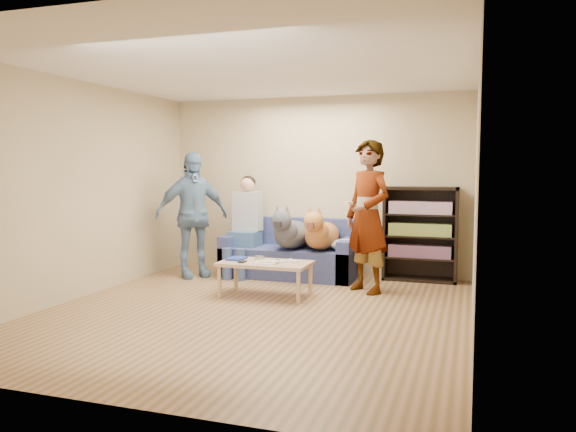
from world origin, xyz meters
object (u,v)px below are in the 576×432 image
(person_standing_right, at_px, (368,217))
(person_standing_left, at_px, (192,215))
(person_seated, at_px, (245,222))
(dog_gray, at_px, (291,232))
(camera_silver, at_px, (260,258))
(dog_tan, at_px, (321,234))
(notebook_blue, at_px, (237,259))
(sofa, at_px, (291,256))
(bookshelf, at_px, (420,232))
(coffee_table, at_px, (265,266))

(person_standing_right, relative_size, person_standing_left, 1.07)
(person_seated, xyz_separation_m, dog_gray, (0.73, -0.09, -0.12))
(camera_silver, bearing_deg, dog_tan, 63.64)
(notebook_blue, relative_size, dog_tan, 0.22)
(person_seated, distance_m, dog_gray, 0.74)
(camera_silver, relative_size, dog_gray, 0.09)
(person_standing_right, relative_size, sofa, 1.00)
(notebook_blue, distance_m, bookshelf, 2.59)
(person_seated, height_order, bookshelf, person_seated)
(person_seated, relative_size, coffee_table, 1.34)
(person_standing_right, height_order, person_standing_left, person_standing_right)
(dog_tan, bearing_deg, person_standing_left, -169.36)
(sofa, relative_size, person_seated, 1.29)
(person_standing_left, distance_m, coffee_table, 1.71)
(coffee_table, bearing_deg, sofa, 94.20)
(person_standing_left, height_order, bookshelf, person_standing_left)
(person_standing_right, distance_m, dog_gray, 1.31)
(dog_gray, relative_size, dog_tan, 1.08)
(person_standing_left, relative_size, coffee_table, 1.62)
(dog_gray, bearing_deg, person_standing_right, -22.65)
(person_standing_left, bearing_deg, notebook_blue, -81.70)
(coffee_table, relative_size, bookshelf, 0.85)
(person_standing_left, xyz_separation_m, notebook_blue, (1.02, -0.76, -0.46))
(sofa, bearing_deg, person_standing_left, -159.08)
(person_standing_right, bearing_deg, sofa, -172.47)
(person_standing_right, bearing_deg, camera_silver, -121.55)
(sofa, bearing_deg, person_seated, -169.17)
(sofa, relative_size, dog_gray, 1.50)
(person_standing_left, bearing_deg, sofa, -24.05)
(camera_silver, xyz_separation_m, person_seated, (-0.64, 1.07, 0.33))
(camera_silver, height_order, coffee_table, camera_silver)
(camera_silver, bearing_deg, bookshelf, 38.07)
(person_standing_right, bearing_deg, dog_gray, -165.48)
(person_standing_left, relative_size, sofa, 0.94)
(camera_silver, xyz_separation_m, dog_tan, (0.51, 1.03, 0.21))
(notebook_blue, distance_m, dog_gray, 1.13)
(camera_silver, bearing_deg, person_standing_right, 21.28)
(sofa, distance_m, coffee_table, 1.32)
(notebook_blue, bearing_deg, bookshelf, 35.46)
(dog_tan, xyz_separation_m, bookshelf, (1.31, 0.40, 0.03))
(person_standing_right, bearing_deg, person_standing_left, -147.27)
(sofa, bearing_deg, camera_silver, -91.13)
(notebook_blue, bearing_deg, sofa, 76.50)
(person_standing_right, bearing_deg, person_seated, -159.73)
(person_standing_right, xyz_separation_m, camera_silver, (-1.26, -0.49, -0.51))
(person_seated, bearing_deg, dog_gray, -6.87)
(bookshelf, bearing_deg, sofa, -172.60)
(person_seated, bearing_deg, bookshelf, 8.33)
(coffee_table, height_order, bookshelf, bookshelf)
(camera_silver, relative_size, person_seated, 0.07)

